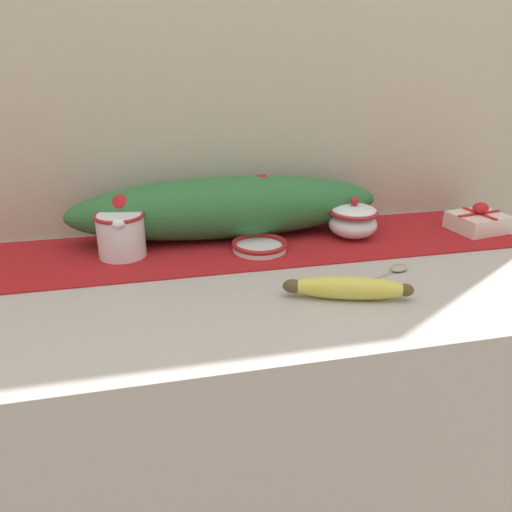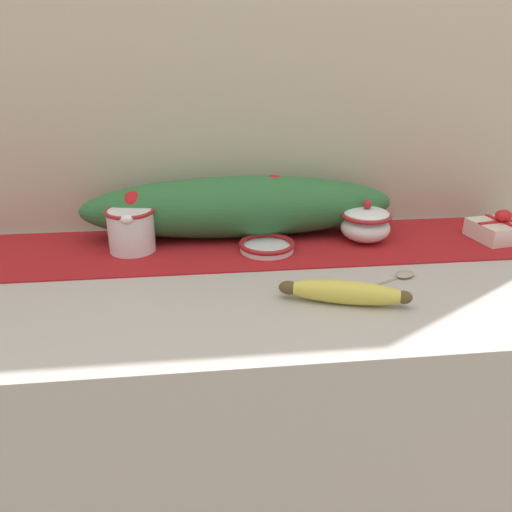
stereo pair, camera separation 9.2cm
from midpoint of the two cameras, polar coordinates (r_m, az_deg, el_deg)
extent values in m
cube|color=#B7B2AD|center=(1.21, 1.68, -21.91)|extent=(1.40, 0.60, 0.90)
cube|color=#B7AD99|center=(1.19, -0.19, 17.77)|extent=(2.20, 0.04, 2.40)
cube|color=#A8191E|center=(1.10, 0.80, 1.07)|extent=(1.29, 0.27, 0.00)
cylinder|color=white|center=(1.08, -11.72, 2.84)|extent=(0.10, 0.10, 0.09)
torus|color=#A31E23|center=(1.06, -11.90, 4.98)|extent=(0.10, 0.10, 0.01)
torus|color=white|center=(1.13, -11.53, 4.17)|extent=(0.05, 0.01, 0.05)
ellipsoid|color=white|center=(1.02, -12.08, 4.08)|extent=(0.03, 0.02, 0.02)
ellipsoid|color=white|center=(1.15, 14.64, 3.09)|extent=(0.11, 0.11, 0.06)
torus|color=#A31E23|center=(1.14, 14.78, 4.45)|extent=(0.11, 0.11, 0.01)
ellipsoid|color=white|center=(1.14, 14.80, 4.70)|extent=(0.10, 0.10, 0.02)
sphere|color=#A31E23|center=(1.14, 14.90, 5.69)|extent=(0.02, 0.02, 0.02)
cylinder|color=white|center=(1.07, 3.71, 0.85)|extent=(0.12, 0.12, 0.01)
torus|color=#A31E23|center=(1.07, 3.72, 1.35)|extent=(0.12, 0.12, 0.01)
ellipsoid|color=#DBCC4C|center=(0.87, 13.18, -4.15)|extent=(0.21, 0.10, 0.04)
ellipsoid|color=brown|center=(0.87, 6.83, -3.70)|extent=(0.04, 0.03, 0.02)
ellipsoid|color=brown|center=(0.88, 19.46, -4.54)|extent=(0.03, 0.03, 0.02)
cube|color=#A89E89|center=(0.95, 16.08, -3.34)|extent=(0.11, 0.05, 0.00)
ellipsoid|color=#A89E89|center=(1.01, 19.18, -2.05)|extent=(0.05, 0.04, 0.01)
cube|color=silver|center=(1.28, 28.05, 2.57)|extent=(0.14, 0.12, 0.04)
cube|color=red|center=(1.28, 28.22, 3.47)|extent=(0.12, 0.03, 0.00)
cube|color=red|center=(1.28, 28.22, 3.47)|extent=(0.03, 0.10, 0.00)
ellipsoid|color=red|center=(1.27, 28.34, 4.06)|extent=(0.04, 0.03, 0.03)
ellipsoid|color=#2D6B38|center=(1.14, 0.40, 5.59)|extent=(0.71, 0.15, 0.14)
sphere|color=red|center=(1.10, -11.41, 5.86)|extent=(0.06, 0.06, 0.06)
sphere|color=red|center=(1.14, -3.66, 7.01)|extent=(0.08, 0.08, 0.08)
sphere|color=red|center=(1.14, 4.34, 7.38)|extent=(0.07, 0.07, 0.07)
sphere|color=red|center=(1.16, 11.39, 6.18)|extent=(0.06, 0.06, 0.06)
camera|label=1|loc=(0.05, -87.14, 1.18)|focal=35.00mm
camera|label=2|loc=(0.05, 92.86, -1.18)|focal=35.00mm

